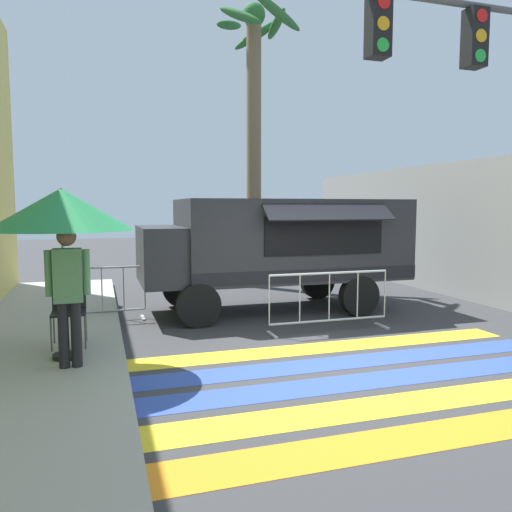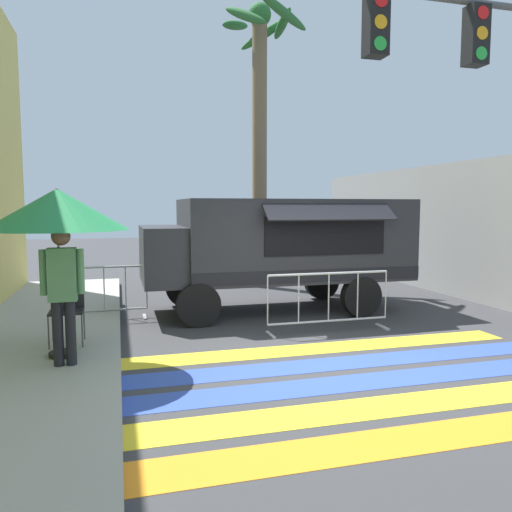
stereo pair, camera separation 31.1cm
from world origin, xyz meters
TOP-DOWN VIEW (x-y plane):
  - ground_plane at (0.00, 0.00)m, footprint 60.00×60.00m
  - concrete_wall_right at (5.02, 3.00)m, footprint 0.20×16.00m
  - crosswalk_painted at (0.00, -1.00)m, footprint 6.40×3.60m
  - food_truck at (0.23, 3.41)m, footprint 5.42×2.63m
  - traffic_signal_pole at (2.59, 0.42)m, footprint 4.03×0.29m
  - patio_umbrella at (-3.65, 0.57)m, footprint 1.84×1.84m
  - folding_chair at (-3.65, 1.28)m, footprint 0.47×0.47m
  - vendor_person at (-3.58, 0.15)m, footprint 0.53×0.23m
  - barricade_front at (0.60, 1.45)m, footprint 2.24×0.44m
  - barricade_side at (-3.18, 3.45)m, footprint 1.62×0.44m
  - palm_tree at (0.82, 6.52)m, footprint 2.29×2.34m

SIDE VIEW (x-z plane):
  - ground_plane at x=0.00m, z-range 0.00..0.00m
  - crosswalk_painted at x=0.00m, z-range 0.00..0.01m
  - barricade_side at x=-3.18m, z-range -0.02..1.03m
  - barricade_front at x=0.60m, z-range 0.00..1.04m
  - folding_chair at x=-3.65m, z-range 0.27..1.22m
  - vendor_person at x=-3.58m, z-range 0.29..2.05m
  - food_truck at x=0.23m, z-range 0.27..2.59m
  - concrete_wall_right at x=5.02m, z-range 0.00..3.25m
  - patio_umbrella at x=-3.65m, z-range 1.01..3.25m
  - traffic_signal_pole at x=2.59m, z-range 1.25..6.94m
  - palm_tree at x=0.82m, z-range 1.08..8.53m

